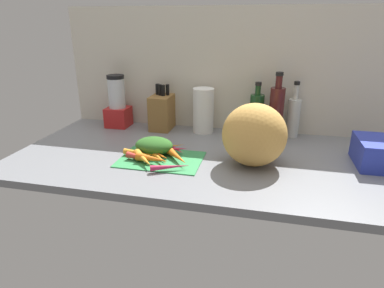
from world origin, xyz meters
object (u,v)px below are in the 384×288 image
(carrot_3, at_px, (152,159))
(carrot_2, at_px, (172,147))
(carrot_1, at_px, (143,159))
(blender_appliance, at_px, (117,105))
(cutting_board, at_px, (161,159))
(knife_block, at_px, (162,111))
(bottle_2, at_px, (293,116))
(carrot_6, at_px, (170,167))
(carrot_9, at_px, (158,154))
(carrot_0, at_px, (157,156))
(carrot_11, at_px, (177,156))
(carrot_10, at_px, (141,158))
(carrot_7, at_px, (168,149))
(carrot_4, at_px, (144,153))
(paper_towel_roll, at_px, (203,111))
(winter_squash, at_px, (254,135))
(bottle_0, at_px, (256,114))
(carrot_5, at_px, (162,149))
(carrot_8, at_px, (165,147))
(bottle_1, at_px, (276,112))

(carrot_3, bearing_deg, carrot_2, 76.08)
(carrot_1, bearing_deg, blender_appliance, 124.73)
(cutting_board, relative_size, knife_block, 1.45)
(bottle_2, bearing_deg, carrot_6, -131.78)
(carrot_6, relative_size, knife_block, 0.64)
(carrot_1, bearing_deg, carrot_9, 60.52)
(carrot_0, relative_size, carrot_11, 1.04)
(carrot_10, relative_size, bottle_2, 0.50)
(carrot_3, height_order, carrot_7, same)
(carrot_2, xyz_separation_m, bottle_2, (0.51, 0.32, 0.08))
(carrot_4, bearing_deg, carrot_6, -35.37)
(blender_appliance, xyz_separation_m, paper_towel_roll, (0.46, 0.01, -0.01))
(cutting_board, xyz_separation_m, paper_towel_roll, (0.10, 0.39, 0.11))
(winter_squash, bearing_deg, carrot_3, -166.29)
(winter_squash, bearing_deg, bottle_0, 91.19)
(carrot_5, bearing_deg, bottle_2, 32.36)
(carrot_6, relative_size, blender_appliance, 0.54)
(carrot_1, xyz_separation_m, carrot_10, (-0.02, 0.02, -0.00))
(carrot_7, distance_m, carrot_11, 0.08)
(carrot_9, bearing_deg, carrot_10, -138.40)
(carrot_8, bearing_deg, bottle_1, 30.51)
(carrot_9, distance_m, winter_squash, 0.39)
(carrot_1, bearing_deg, carrot_8, 75.90)
(carrot_0, bearing_deg, carrot_11, 8.38)
(paper_towel_roll, bearing_deg, carrot_9, -105.84)
(carrot_3, relative_size, carrot_11, 0.87)
(carrot_6, bearing_deg, carrot_8, 112.24)
(carrot_4, relative_size, carrot_5, 1.02)
(carrot_1, relative_size, carrot_10, 1.03)
(bottle_1, height_order, bottle_2, bottle_1)
(carrot_9, bearing_deg, bottle_0, 47.09)
(carrot_0, height_order, bottle_0, bottle_0)
(carrot_6, bearing_deg, carrot_11, 89.72)
(carrot_9, bearing_deg, knife_block, 105.05)
(carrot_2, xyz_separation_m, carrot_8, (-0.03, -0.00, -0.00))
(carrot_4, xyz_separation_m, blender_appliance, (-0.29, 0.38, 0.10))
(carrot_9, bearing_deg, carrot_1, -119.48)
(carrot_11, bearing_deg, bottle_0, 54.75)
(carrot_6, distance_m, carrot_8, 0.21)
(carrot_0, relative_size, carrot_2, 0.93)
(carrot_8, height_order, blender_appliance, blender_appliance)
(carrot_11, xyz_separation_m, paper_towel_roll, (0.03, 0.40, 0.09))
(winter_squash, bearing_deg, carrot_7, 176.90)
(carrot_5, relative_size, bottle_1, 0.55)
(carrot_9, distance_m, knife_block, 0.42)
(carrot_5, relative_size, knife_block, 0.75)
(carrot_8, xyz_separation_m, carrot_10, (-0.06, -0.14, 0.00))
(carrot_1, relative_size, bottle_0, 0.53)
(carrot_3, xyz_separation_m, bottle_2, (0.55, 0.47, 0.08))
(carrot_0, distance_m, carrot_1, 0.06)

